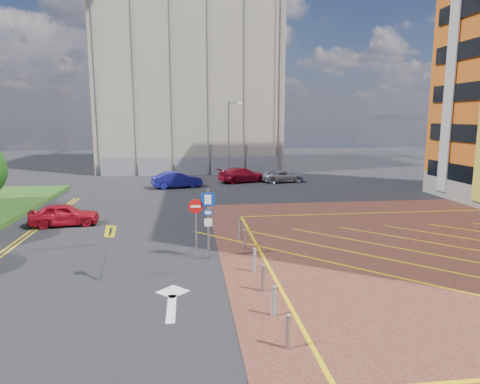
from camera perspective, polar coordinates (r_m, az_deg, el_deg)
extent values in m
plane|color=black|center=(18.77, -5.59, -9.86)|extent=(140.00, 140.00, 0.00)
cylinder|color=#9EA0A8|center=(45.93, -1.54, 6.98)|extent=(0.16, 0.16, 8.00)
cylinder|color=#9EA0A8|center=(45.96, -0.80, 11.83)|extent=(1.20, 0.10, 0.10)
cube|color=silver|center=(46.03, -0.04, 11.79)|extent=(0.50, 0.15, 0.12)
cylinder|color=#9EA0A8|center=(19.28, -4.26, -4.33)|extent=(0.10, 0.10, 3.20)
cube|color=#092EA1|center=(19.00, -4.30, -0.99)|extent=(0.60, 0.04, 0.60)
cube|color=white|center=(18.97, -4.30, -1.01)|extent=(0.30, 0.02, 0.42)
cube|color=#092EA1|center=(19.12, -4.28, -2.76)|extent=(0.40, 0.04, 0.25)
cube|color=white|center=(19.10, -4.27, -2.77)|extent=(0.28, 0.02, 0.14)
cube|color=white|center=(19.22, -4.26, -4.07)|extent=(0.35, 0.04, 0.35)
cylinder|color=#9EA0A8|center=(19.32, -5.89, -5.09)|extent=(0.08, 0.08, 2.70)
cylinder|color=red|center=(19.04, -5.94, -1.91)|extent=(0.64, 0.04, 0.64)
cube|color=white|center=(19.02, -5.94, -1.93)|extent=(0.44, 0.02, 0.10)
cylinder|color=#9EA0A8|center=(17.60, -17.48, -7.86)|extent=(0.68, 0.08, 2.14)
cube|color=yellow|center=(17.29, -16.93, -5.05)|extent=(0.42, 0.42, 0.56)
cylinder|color=#9EA0A8|center=(12.46, 6.44, -18.23)|extent=(0.14, 0.14, 0.90)
cylinder|color=black|center=(14.21, 4.53, -14.49)|extent=(0.14, 0.14, 0.90)
cylinder|color=#9EA0A8|center=(16.02, 3.08, -11.58)|extent=(0.14, 0.14, 0.90)
cylinder|color=black|center=(17.87, 1.95, -9.26)|extent=(0.14, 0.14, 0.90)
cylinder|color=#9EA0A8|center=(20.69, 0.66, -6.55)|extent=(0.14, 0.14, 0.90)
cylinder|color=black|center=(22.60, -0.01, -5.13)|extent=(0.14, 0.14, 0.90)
cube|color=#AEA08E|center=(57.86, -6.81, 14.46)|extent=(21.20, 19.20, 22.00)
cube|color=gold|center=(60.66, -4.93, 19.99)|extent=(0.90, 0.90, 34.00)
cube|color=gray|center=(47.99, -5.32, 3.48)|extent=(21.60, 0.06, 2.00)
imported|color=#AF0F1F|center=(27.37, -22.39, -2.80)|extent=(4.09, 2.09, 1.33)
imported|color=navy|center=(39.41, -8.41, 1.64)|extent=(4.76, 2.64, 1.49)
imported|color=#A40E26|center=(42.34, 0.40, 2.28)|extent=(5.31, 3.28, 1.44)
imported|color=#A8A9AF|center=(42.60, 5.70, 2.10)|extent=(4.52, 2.68, 1.18)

